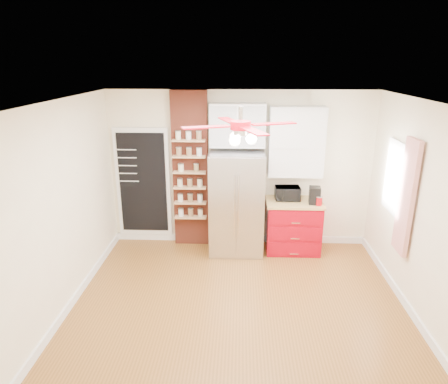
{
  "coord_description": "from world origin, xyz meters",
  "views": [
    {
      "loc": [
        0.0,
        -4.67,
        3.16
      ],
      "look_at": [
        -0.23,
        0.9,
        1.31
      ],
      "focal_mm": 32.0,
      "sensor_mm": 36.0,
      "label": 1
    }
  ],
  "objects_px": {
    "toaster_oven": "(287,193)",
    "canister_left": "(319,201)",
    "coffee_maker": "(315,195)",
    "pantry_jar_oats": "(181,168)",
    "red_cabinet": "(293,226)",
    "fridge": "(237,203)",
    "ceiling_fan": "(241,126)"
  },
  "relations": [
    {
      "from": "red_cabinet",
      "to": "ceiling_fan",
      "type": "distance_m",
      "value": 2.75
    },
    {
      "from": "coffee_maker",
      "to": "pantry_jar_oats",
      "type": "relative_size",
      "value": 2.32
    },
    {
      "from": "red_cabinet",
      "to": "coffee_maker",
      "type": "distance_m",
      "value": 0.67
    },
    {
      "from": "coffee_maker",
      "to": "canister_left",
      "type": "relative_size",
      "value": 2.05
    },
    {
      "from": "toaster_oven",
      "to": "coffee_maker",
      "type": "distance_m",
      "value": 0.46
    },
    {
      "from": "fridge",
      "to": "pantry_jar_oats",
      "type": "relative_size",
      "value": 14.27
    },
    {
      "from": "ceiling_fan",
      "to": "canister_left",
      "type": "xyz_separation_m",
      "value": [
        1.29,
        1.51,
        -1.45
      ]
    },
    {
      "from": "ceiling_fan",
      "to": "coffee_maker",
      "type": "bearing_deg",
      "value": 52.16
    },
    {
      "from": "red_cabinet",
      "to": "coffee_maker",
      "type": "xyz_separation_m",
      "value": [
        0.31,
        -0.1,
        0.59
      ]
    },
    {
      "from": "fridge",
      "to": "ceiling_fan",
      "type": "xyz_separation_m",
      "value": [
        0.05,
        -1.63,
        1.55
      ]
    },
    {
      "from": "canister_left",
      "to": "pantry_jar_oats",
      "type": "distance_m",
      "value": 2.34
    },
    {
      "from": "ceiling_fan",
      "to": "toaster_oven",
      "type": "height_order",
      "value": "ceiling_fan"
    },
    {
      "from": "ceiling_fan",
      "to": "toaster_oven",
      "type": "xyz_separation_m",
      "value": [
        0.8,
        1.76,
        -1.41
      ]
    },
    {
      "from": "fridge",
      "to": "red_cabinet",
      "type": "xyz_separation_m",
      "value": [
        0.97,
        0.05,
        -0.42
      ]
    },
    {
      "from": "ceiling_fan",
      "to": "toaster_oven",
      "type": "relative_size",
      "value": 3.41
    },
    {
      "from": "coffee_maker",
      "to": "pantry_jar_oats",
      "type": "bearing_deg",
      "value": -179.89
    },
    {
      "from": "coffee_maker",
      "to": "canister_left",
      "type": "height_order",
      "value": "coffee_maker"
    },
    {
      "from": "fridge",
      "to": "canister_left",
      "type": "xyz_separation_m",
      "value": [
        1.34,
        -0.12,
        0.09
      ]
    },
    {
      "from": "ceiling_fan",
      "to": "canister_left",
      "type": "distance_m",
      "value": 2.46
    },
    {
      "from": "ceiling_fan",
      "to": "canister_left",
      "type": "bearing_deg",
      "value": 49.54
    },
    {
      "from": "red_cabinet",
      "to": "toaster_oven",
      "type": "height_order",
      "value": "toaster_oven"
    },
    {
      "from": "toaster_oven",
      "to": "ceiling_fan",
      "type": "bearing_deg",
      "value": -116.58
    },
    {
      "from": "fridge",
      "to": "pantry_jar_oats",
      "type": "height_order",
      "value": "fridge"
    },
    {
      "from": "fridge",
      "to": "toaster_oven",
      "type": "xyz_separation_m",
      "value": [
        0.85,
        0.13,
        0.14
      ]
    },
    {
      "from": "coffee_maker",
      "to": "canister_left",
      "type": "distance_m",
      "value": 0.12
    },
    {
      "from": "ceiling_fan",
      "to": "coffee_maker",
      "type": "xyz_separation_m",
      "value": [
        1.23,
        1.58,
        -1.38
      ]
    },
    {
      "from": "toaster_oven",
      "to": "coffee_maker",
      "type": "relative_size",
      "value": 1.45
    },
    {
      "from": "red_cabinet",
      "to": "canister_left",
      "type": "height_order",
      "value": "canister_left"
    },
    {
      "from": "toaster_oven",
      "to": "canister_left",
      "type": "bearing_deg",
      "value": -28.84
    },
    {
      "from": "toaster_oven",
      "to": "canister_left",
      "type": "relative_size",
      "value": 2.96
    },
    {
      "from": "red_cabinet",
      "to": "pantry_jar_oats",
      "type": "bearing_deg",
      "value": 177.24
    },
    {
      "from": "pantry_jar_oats",
      "to": "canister_left",
      "type": "bearing_deg",
      "value": -6.49
    }
  ]
}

